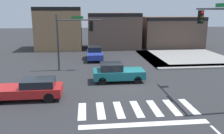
# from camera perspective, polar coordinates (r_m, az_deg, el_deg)

# --- Properties ---
(ground_plane) EXTENTS (120.00, 120.00, 0.00)m
(ground_plane) POSITION_cam_1_polar(r_m,az_deg,el_deg) (18.80, 3.04, -4.38)
(ground_plane) COLOR #2B2B2D
(crosswalk_near) EXTENTS (6.91, 2.47, 0.01)m
(crosswalk_near) POSITION_cam_1_polar(r_m,az_deg,el_deg) (14.66, 5.86, -9.74)
(crosswalk_near) COLOR silver
(crosswalk_near) RESTS_ON ground_plane
(curb_corner_northeast) EXTENTS (10.00, 10.60, 0.15)m
(curb_corner_northeast) POSITION_cam_1_polar(r_m,az_deg,el_deg) (29.92, 16.37, 1.98)
(curb_corner_northeast) COLOR gray
(curb_corner_northeast) RESTS_ON ground_plane
(storefront_row) EXTENTS (24.62, 5.74, 6.05)m
(storefront_row) POSITION_cam_1_polar(r_m,az_deg,el_deg) (36.90, 1.05, 8.67)
(storefront_row) COLOR #93704C
(storefront_row) RESTS_ON ground_plane
(traffic_signal_southeast) EXTENTS (0.32, 5.98, 6.13)m
(traffic_signal_southeast) POSITION_cam_1_polar(r_m,az_deg,el_deg) (16.62, 24.32, 7.33)
(traffic_signal_southeast) COLOR #383A3D
(traffic_signal_southeast) RESTS_ON ground_plane
(traffic_signal_northwest) EXTENTS (4.30, 0.32, 5.31)m
(traffic_signal_northwest) POSITION_cam_1_polar(r_m,az_deg,el_deg) (23.25, -9.09, 7.96)
(traffic_signal_northwest) COLOR #383A3D
(traffic_signal_northwest) RESTS_ON ground_plane
(car_teal) EXTENTS (4.11, 1.89, 1.53)m
(car_teal) POSITION_cam_1_polar(r_m,az_deg,el_deg) (19.67, 1.17, -1.29)
(car_teal) COLOR #196B70
(car_teal) RESTS_ON ground_plane
(car_red) EXTENTS (4.71, 1.83, 1.34)m
(car_red) POSITION_cam_1_polar(r_m,az_deg,el_deg) (16.76, -19.07, -4.93)
(car_red) COLOR red
(car_red) RESTS_ON ground_plane
(car_blue) EXTENTS (1.74, 4.34, 1.47)m
(car_blue) POSITION_cam_1_polar(r_m,az_deg,el_deg) (28.38, -4.12, 3.28)
(car_blue) COLOR #23389E
(car_blue) RESTS_ON ground_plane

